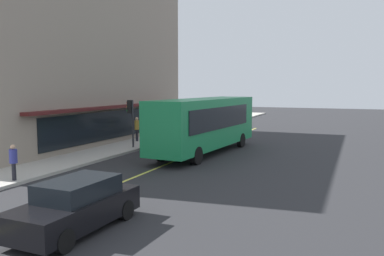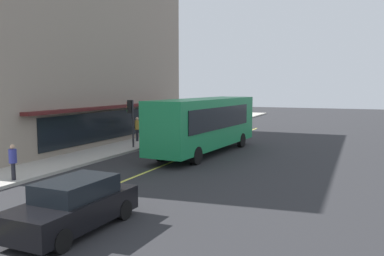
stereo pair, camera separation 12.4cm
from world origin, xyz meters
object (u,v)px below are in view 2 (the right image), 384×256
pedestrian_near_storefront (137,127)px  pedestrian_by_curb (13,159)px  car_navy (168,137)px  car_silver (197,130)px  car_black (74,205)px  traffic_light (131,112)px  pedestrian_mid_block (160,127)px  bus (206,122)px

pedestrian_near_storefront → pedestrian_by_curb: pedestrian_near_storefront is taller
pedestrian_by_curb → car_navy: bearing=-8.2°
pedestrian_by_curb → car_silver: bearing=-6.1°
car_silver → pedestrian_by_curb: pedestrian_by_curb is taller
car_navy → car_black: bearing=-163.7°
car_navy → car_black: 16.15m
traffic_light → pedestrian_mid_block: (3.62, -0.29, -1.31)m
car_navy → pedestrian_mid_block: 2.79m
pedestrian_near_storefront → traffic_light: bearing=-157.2°
pedestrian_mid_block → car_navy: bearing=-139.6°
traffic_light → pedestrian_by_curb: size_ratio=2.01×
bus → pedestrian_near_storefront: bus is taller
pedestrian_near_storefront → pedestrian_mid_block: 1.70m
traffic_light → pedestrian_mid_block: traffic_light is taller
bus → pedestrian_near_storefront: 6.91m
bus → pedestrian_near_storefront: size_ratio=6.23×
pedestrian_by_curb → pedestrian_near_storefront: bearing=6.5°
bus → car_silver: 7.00m
car_silver → pedestrian_mid_block: size_ratio=2.45×
car_black → pedestrian_by_curb: bearing=60.2°
car_silver → bus: bearing=-153.0°
car_silver → car_black: (-20.44, -4.44, 0.00)m
bus → pedestrian_mid_block: (3.30, 5.00, -0.76)m
car_navy → pedestrian_near_storefront: bearing=69.7°
car_navy → pedestrian_near_storefront: pedestrian_near_storefront is taller
traffic_light → pedestrian_by_curb: bearing=-178.0°
pedestrian_near_storefront → bus: bearing=-110.4°
traffic_light → car_navy: (1.53, -2.07, -1.79)m
bus → car_silver: bus is taller
traffic_light → car_silver: 7.05m
traffic_light → car_black: bearing=-154.7°
car_silver → car_black: bearing=-167.7°
pedestrian_by_curb → pedestrian_mid_block: bearing=0.3°
traffic_light → bus: bearing=-86.5°
bus → car_black: bearing=-174.8°
bus → car_silver: size_ratio=2.59×
car_navy → pedestrian_by_curb: 12.06m
car_black → bus: bearing=5.2°
traffic_light → car_navy: 3.14m
bus → pedestrian_near_storefront: (2.39, 6.44, -0.74)m
car_black → pedestrian_near_storefront: size_ratio=2.40×
car_silver → car_navy: bearing=178.9°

